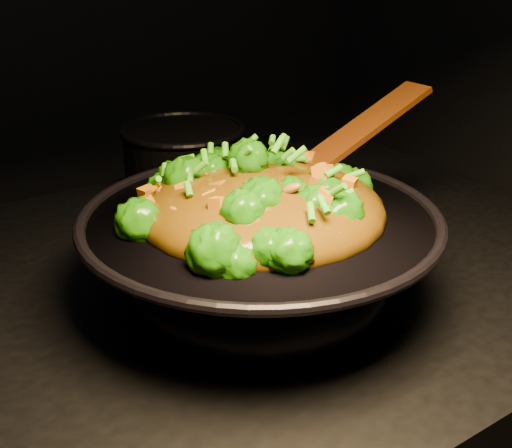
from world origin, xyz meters
TOP-DOWN VIEW (x-y plane):
  - wok at (-0.05, -0.11)m, footprint 0.52×0.52m
  - stir_fry at (-0.04, -0.11)m, footprint 0.35×0.35m
  - spatula at (0.12, -0.07)m, footprint 0.32×0.06m
  - back_pot at (0.07, 0.32)m, footprint 0.28×0.28m

SIDE VIEW (x-z plane):
  - wok at x=-0.05m, z-range 0.90..1.03m
  - back_pot at x=0.07m, z-range 0.90..1.03m
  - stir_fry at x=-0.04m, z-range 1.03..1.14m
  - spatula at x=0.12m, z-range 1.02..1.15m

